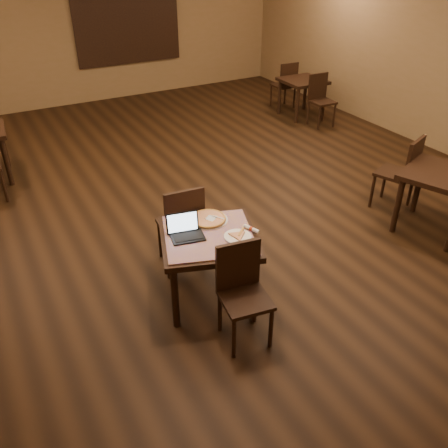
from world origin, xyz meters
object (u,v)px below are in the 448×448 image
chair_main_near (242,287)px  other_table_a_chair_near (320,97)px  other_table_a (302,86)px  other_table_a_chair_far (286,83)px  chair_main_far (182,223)px  other_table_c (441,183)px  pizza_pan (208,220)px  tiled_table (209,243)px  other_table_c_chair_far (403,170)px  laptop (185,230)px

chair_main_near → other_table_a_chair_near: other_table_a_chair_near is taller
other_table_a → chair_main_near: bearing=-130.0°
chair_main_near → other_table_a_chair_far: 6.80m
chair_main_far → other_table_a_chair_near: 5.20m
other_table_c → other_table_a_chair_far: bearing=55.3°
other_table_a → other_table_a_chair_near: 0.57m
pizza_pan → other_table_a: size_ratio=0.48×
tiled_table → other_table_a_chair_near: bearing=58.9°
other_table_c_chair_far → other_table_c: bearing=66.0°
other_table_c → other_table_c_chair_far: 0.61m
pizza_pan → other_table_c: (2.93, -0.45, -0.10)m
chair_main_near → pizza_pan: (0.11, 0.86, 0.22)m
other_table_a → other_table_c_chair_far: 3.92m
chair_main_far → pizza_pan: size_ratio=2.54×
other_table_a_chair_near → other_table_a_chair_far: same height
other_table_c → tiled_table: bearing=155.1°
laptop → other_table_c_chair_far: 3.31m
chair_main_near → laptop: (-0.21, 0.72, 0.28)m
tiled_table → chair_main_far: size_ratio=1.15×
tiled_table → other_table_a_chair_near: 5.56m
tiled_table → pizza_pan: bearing=82.4°
tiled_table → pizza_pan: (0.12, 0.24, 0.11)m
chair_main_far → pizza_pan: chair_main_far is taller
tiled_table → other_table_a_chair_far: 6.34m
tiled_table → other_table_c: bearing=15.0°
chair_main_near → laptop: size_ratio=2.73×
chair_main_far → other_table_c: size_ratio=0.92×
other_table_a_chair_far → other_table_c: size_ratio=0.88×
chair_main_near → pizza_pan: size_ratio=2.42×
tiled_table → pizza_pan: size_ratio=2.93×
other_table_a_chair_near → other_table_a: bearing=92.1°
other_table_c_chair_far → chair_main_near: bearing=-2.7°
other_table_a_chair_far → other_table_c_chair_far: (-1.17, -4.30, 0.04)m
other_table_a_chair_far → other_table_c_chair_far: 4.46m
chair_main_far → other_table_c_chair_far: (3.09, -0.22, 0.01)m
chair_main_far → other_table_a: 5.54m
laptop → other_table_a_chair_far: laptop is taller
chair_main_far → other_table_a_chair_near: chair_main_far is taller
tiled_table → chair_main_far: bearing=109.7°
chair_main_near → other_table_a: (4.25, 4.75, 0.08)m
chair_main_far → other_table_c_chair_far: size_ratio=0.98×
chair_main_near → other_table_a_chair_near: bearing=53.0°
other_table_a_chair_near → other_table_c: 3.97m
chair_main_far → other_table_a: size_ratio=1.23×
other_table_a_chair_near → other_table_a_chair_far: (-0.01, 1.13, 0.00)m
chair_main_near → tiled_table: bearing=99.7°
chair_main_far → other_table_a_chair_far: bearing=-131.2°
pizza_pan → other_table_a: (4.14, 3.89, -0.15)m
chair_main_near → other_table_c: (3.04, 0.40, 0.12)m
tiled_table → laptop: size_ratio=3.31×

